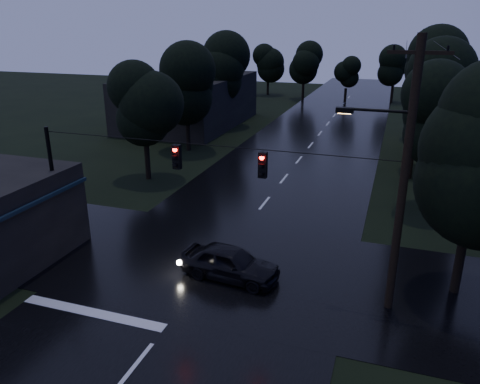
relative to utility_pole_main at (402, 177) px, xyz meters
The scene contains 15 objects.
main_road 21.06m from the utility_pole_main, 111.30° to the left, with size 12.00×120.00×0.02m, color black.
cross_street 9.14m from the utility_pole_main, behind, with size 60.00×9.00×0.02m, color black.
building_far_left 36.15m from the utility_pole_main, 126.44° to the left, with size 10.00×16.00×5.00m, color black.
utility_pole_main is the anchor object (origin of this frame).
utility_pole_far 17.08m from the utility_pole_main, 87.00° to the left, with size 2.00×0.30×7.50m.
anchor_pole_left 15.08m from the utility_pole_main, behind, with size 0.18×0.18×6.00m, color black.
span_signals 6.85m from the utility_pole_main, behind, with size 15.00×0.37×1.12m.
tree_corner_near 3.35m from the utility_pole_main, 37.67° to the left, with size 4.48×4.48×9.44m.
tree_left_a 19.76m from the utility_pole_main, 146.16° to the left, with size 3.92×3.92×8.26m.
tree_left_b 25.50m from the utility_pole_main, 131.84° to the left, with size 4.20×4.20×8.85m.
tree_left_c 33.94m from the utility_pole_main, 121.27° to the left, with size 4.48×4.48×9.44m.
tree_right_a 11.12m from the utility_pole_main, 81.77° to the left, with size 4.20×4.20×8.85m.
tree_right_b 19.14m from the utility_pole_main, 83.42° to the left, with size 4.48×4.48×9.44m.
tree_right_c 29.16m from the utility_pole_main, 84.50° to the left, with size 4.76×4.76×10.03m.
car 7.84m from the utility_pole_main, behind, with size 1.71×4.25×1.45m, color black.
Camera 1 is at (7.04, -5.40, 10.28)m, focal length 35.00 mm.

